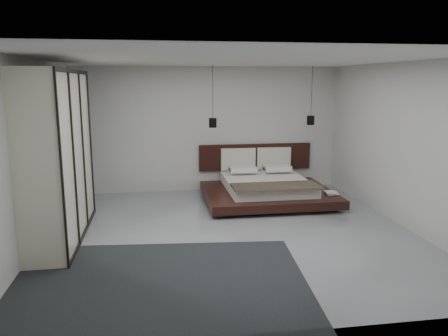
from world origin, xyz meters
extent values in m
plane|color=gray|center=(0.00, 0.00, 0.00)|extent=(6.00, 6.00, 0.00)
plane|color=white|center=(0.00, 0.00, 2.80)|extent=(6.00, 6.00, 0.00)
plane|color=silver|center=(0.00, 3.00, 1.40)|extent=(6.00, 0.00, 6.00)
plane|color=silver|center=(0.00, -3.00, 1.40)|extent=(6.00, 0.00, 6.00)
plane|color=silver|center=(-3.00, 0.00, 1.40)|extent=(0.00, 6.00, 6.00)
plane|color=silver|center=(3.00, 0.00, 1.40)|extent=(0.00, 6.00, 6.00)
cube|color=black|center=(-2.95, 2.45, 1.30)|extent=(0.05, 0.90, 2.60)
cube|color=black|center=(1.10, 1.75, 0.04)|extent=(2.06, 1.69, 0.07)
cube|color=black|center=(1.10, 1.75, 0.16)|extent=(2.62, 2.15, 0.17)
cube|color=silver|center=(1.10, 1.87, 0.35)|extent=(1.69, 1.87, 0.21)
cube|color=black|center=(1.10, 1.14, 0.47)|extent=(1.70, 0.66, 0.05)
cube|color=white|center=(0.70, 2.59, 0.51)|extent=(0.58, 0.37, 0.11)
cube|color=white|center=(1.49, 2.59, 0.51)|extent=(0.58, 0.37, 0.11)
cube|color=white|center=(0.70, 2.46, 0.57)|extent=(0.58, 0.37, 0.11)
cube|color=white|center=(1.49, 2.46, 0.57)|extent=(0.58, 0.37, 0.11)
cube|color=black|center=(1.10, 2.96, 0.75)|extent=(2.62, 0.08, 0.60)
cube|color=beige|center=(0.67, 2.87, 0.72)|extent=(0.80, 0.10, 0.50)
cube|color=beige|center=(1.52, 2.87, 0.72)|extent=(0.80, 0.10, 0.50)
imported|color=#99724C|center=(2.17, 1.28, 0.26)|extent=(0.29, 0.35, 0.03)
imported|color=#99724C|center=(2.15, 1.25, 0.28)|extent=(0.22, 0.28, 0.02)
cylinder|color=black|center=(0.02, 2.31, 2.26)|extent=(0.01, 0.01, 1.09)
cylinder|color=black|center=(0.02, 2.31, 1.61)|extent=(0.16, 0.16, 0.20)
cylinder|color=#FFE0B2|center=(0.02, 2.31, 1.53)|extent=(0.12, 0.12, 0.01)
cylinder|color=black|center=(2.17, 2.31, 2.27)|extent=(0.01, 0.01, 1.06)
cylinder|color=black|center=(2.17, 2.31, 1.64)|extent=(0.16, 0.16, 0.20)
cylinder|color=#FFE0B2|center=(2.17, 2.31, 1.55)|extent=(0.12, 0.12, 0.01)
cube|color=silver|center=(-2.70, 0.24, 1.32)|extent=(0.61, 2.65, 2.65)
cube|color=black|center=(-2.38, 0.24, 2.62)|extent=(0.03, 2.65, 0.06)
cube|color=black|center=(-2.38, 0.24, 0.03)|extent=(0.03, 2.65, 0.06)
cube|color=black|center=(-2.38, -1.09, 1.32)|extent=(0.03, 0.05, 2.65)
cube|color=black|center=(-2.38, -0.21, 1.32)|extent=(0.03, 0.05, 2.65)
cube|color=black|center=(-2.38, 0.68, 1.32)|extent=(0.03, 0.05, 2.65)
cube|color=black|center=(-2.38, 1.56, 1.32)|extent=(0.03, 0.05, 2.65)
cube|color=black|center=(-1.20, -1.70, 0.01)|extent=(3.91, 2.95, 0.02)
camera|label=1|loc=(-1.18, -6.81, 2.46)|focal=35.00mm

